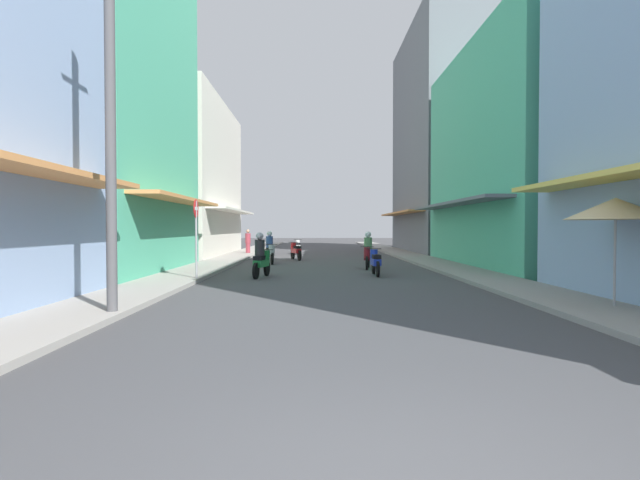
# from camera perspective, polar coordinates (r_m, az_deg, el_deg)

# --- Properties ---
(ground_plane) EXTENTS (120.87, 120.87, 0.00)m
(ground_plane) POSITION_cam_1_polar(r_m,az_deg,el_deg) (26.64, 0.56, -2.34)
(ground_plane) COLOR #424244
(sidewalk_left) EXTENTS (1.93, 62.94, 0.12)m
(sidewalk_left) POSITION_cam_1_polar(r_m,az_deg,el_deg) (27.03, -10.47, -2.19)
(sidewalk_left) COLOR #9E9991
(sidewalk_left) RESTS_ON ground
(sidewalk_right) EXTENTS (1.93, 62.94, 0.12)m
(sidewalk_right) POSITION_cam_1_polar(r_m,az_deg,el_deg) (27.23, 11.49, -2.16)
(sidewalk_right) COLOR gray
(sidewalk_right) RESTS_ON ground
(building_left_mid) EXTENTS (7.05, 9.83, 12.99)m
(building_left_mid) POSITION_cam_1_polar(r_m,az_deg,el_deg) (21.59, -24.81, 13.99)
(building_left_mid) COLOR #4CB28C
(building_left_mid) RESTS_ON ground
(building_left_far) EXTENTS (7.05, 13.10, 9.50)m
(building_left_far) POSITION_cam_1_polar(r_m,az_deg,el_deg) (32.86, -15.85, 6.59)
(building_left_far) COLOR silver
(building_left_far) RESTS_ON ground
(building_right_mid) EXTENTS (7.05, 12.98, 9.83)m
(building_right_mid) POSITION_cam_1_polar(r_m,az_deg,el_deg) (24.55, 22.86, 8.72)
(building_right_mid) COLOR #4CB28C
(building_right_mid) RESTS_ON ground
(building_right_far) EXTENTS (7.05, 13.48, 15.85)m
(building_right_far) POSITION_cam_1_polar(r_m,az_deg,el_deg) (37.93, 14.43, 10.72)
(building_right_far) COLOR slate
(building_right_far) RESTS_ON ground
(motorbike_red) EXTENTS (0.76, 1.74, 0.96)m
(motorbike_red) POSITION_cam_1_polar(r_m,az_deg,el_deg) (27.13, -2.78, -1.21)
(motorbike_red) COLOR black
(motorbike_red) RESTS_ON ground
(motorbike_silver) EXTENTS (0.66, 1.78, 1.58)m
(motorbike_silver) POSITION_cam_1_polar(r_m,az_deg,el_deg) (24.46, -5.70, -1.03)
(motorbike_silver) COLOR black
(motorbike_silver) RESTS_ON ground
(motorbike_white) EXTENTS (0.55, 1.81, 0.96)m
(motorbike_white) POSITION_cam_1_polar(r_m,az_deg,el_deg) (32.97, -2.52, -0.76)
(motorbike_white) COLOR black
(motorbike_white) RESTS_ON ground
(motorbike_blue) EXTENTS (0.55, 1.81, 0.96)m
(motorbike_blue) POSITION_cam_1_polar(r_m,az_deg,el_deg) (18.37, 6.31, -2.45)
(motorbike_blue) COLOR black
(motorbike_blue) RESTS_ON ground
(motorbike_maroon) EXTENTS (0.58, 1.80, 1.58)m
(motorbike_maroon) POSITION_cam_1_polar(r_m,az_deg,el_deg) (21.37, 5.45, -1.38)
(motorbike_maroon) COLOR black
(motorbike_maroon) RESTS_ON ground
(motorbike_green) EXTENTS (0.62, 1.79, 1.58)m
(motorbike_green) POSITION_cam_1_polar(r_m,az_deg,el_deg) (17.56, -6.68, -1.97)
(motorbike_green) COLOR black
(motorbike_green) RESTS_ON ground
(pedestrian_midway) EXTENTS (0.34, 0.34, 1.63)m
(pedestrian_midway) POSITION_cam_1_polar(r_m,az_deg,el_deg) (32.74, -8.19, -0.24)
(pedestrian_midway) COLOR #99333F
(pedestrian_midway) RESTS_ON ground
(vendor_umbrella) EXTENTS (1.98, 1.98, 2.35)m
(vendor_umbrella) POSITION_cam_1_polar(r_m,az_deg,el_deg) (11.99, 30.54, 3.08)
(vendor_umbrella) COLOR #99999E
(vendor_umbrella) RESTS_ON ground
(utility_pole) EXTENTS (0.20, 1.20, 7.91)m
(utility_pole) POSITION_cam_1_polar(r_m,az_deg,el_deg) (10.70, -22.71, 13.74)
(utility_pole) COLOR #4C4C4F
(utility_pole) RESTS_ON ground
(street_sign_no_entry) EXTENTS (0.07, 0.60, 2.65)m
(street_sign_no_entry) POSITION_cam_1_polar(r_m,az_deg,el_deg) (16.59, -13.89, 1.30)
(street_sign_no_entry) COLOR gray
(street_sign_no_entry) RESTS_ON ground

